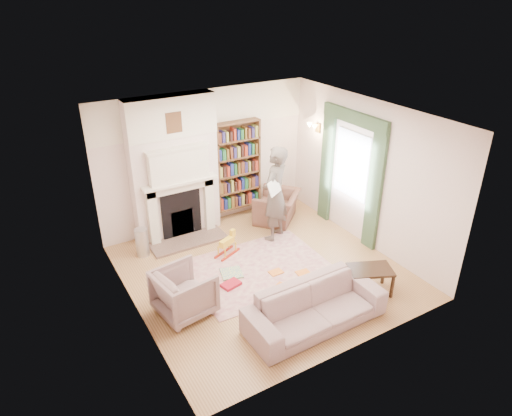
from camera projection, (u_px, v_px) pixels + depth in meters
floor at (263, 271)px, 8.11m from camera, size 4.50×4.50×0.00m
ceiling at (264, 116)px, 6.85m from camera, size 4.50×4.50×0.00m
wall_back at (206, 159)px, 9.21m from camera, size 4.50×0.00×4.50m
wall_front at (357, 267)px, 5.74m from camera, size 4.50×0.00×4.50m
wall_left at (128, 235)px, 6.46m from camera, size 0.00×4.50×4.50m
wall_right at (367, 174)px, 8.50m from camera, size 0.00×4.50×4.50m
fireplace at (175, 170)px, 8.72m from camera, size 1.70×0.58×2.80m
bookcase at (237, 165)px, 9.51m from camera, size 1.00×0.24×1.85m
window at (352, 165)px, 8.78m from camera, size 0.02×0.90×1.30m
curtain_left at (375, 190)px, 8.34m from camera, size 0.07×0.32×2.40m
curtain_right at (327, 166)px, 9.41m from camera, size 0.07×0.32×2.40m
pelmet at (355, 118)px, 8.34m from camera, size 0.09×1.70×0.24m
wall_sconce at (310, 129)px, 9.33m from camera, size 0.20×0.24×0.24m
rug at (259, 269)px, 8.15m from camera, size 2.50×1.95×0.01m
armchair_reading at (277, 207)px, 9.71m from camera, size 1.27×1.26×0.62m
armchair_left at (184, 292)px, 6.95m from camera, size 0.93×0.91×0.74m
sofa at (315, 307)px, 6.74m from camera, size 2.15×0.85×0.62m
man_reading at (275, 194)px, 8.75m from camera, size 0.83×0.75×1.91m
newspaper at (274, 187)px, 8.42m from camera, size 0.39×0.30×0.26m
coffee_table at (369, 280)px, 7.48m from camera, size 0.82×0.69×0.45m
paraffin_heater at (142, 242)px, 8.46m from camera, size 0.29×0.29×0.55m
rocking_horse at (227, 244)px, 8.49m from camera, size 0.56×0.40×0.46m
board_game at (232, 273)px, 8.00m from camera, size 0.44×0.44×0.03m
game_box_lid at (231, 284)px, 7.69m from camera, size 0.36×0.28×0.05m
comic_annuals at (286, 277)px, 7.91m from camera, size 0.85×0.63×0.02m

